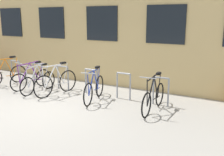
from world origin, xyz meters
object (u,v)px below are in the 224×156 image
bicycle_blue (94,88)px  bicycle_purple (31,78)px  bicycle_silver (38,81)px  bicycle_black (154,97)px  bicycle_white (56,82)px  bicycle_orange (6,74)px

bicycle_blue → bicycle_purple: 2.75m
bicycle_silver → bicycle_black: bearing=2.4°
bicycle_purple → bicycle_white: bicycle_white is taller
bicycle_purple → bicycle_white: bearing=-6.1°
bicycle_purple → bicycle_silver: size_ratio=0.97×
bicycle_blue → bicycle_purple: bicycle_blue is taller
bicycle_blue → bicycle_white: 1.46m
bicycle_silver → bicycle_purple: bearing=159.1°
bicycle_purple → bicycle_white: size_ratio=0.91×
bicycle_black → bicycle_blue: bearing=-178.6°
bicycle_purple → bicycle_black: size_ratio=0.92×
bicycle_orange → bicycle_white: bicycle_orange is taller
bicycle_blue → bicycle_white: (-1.46, -0.05, 0.02)m
bicycle_orange → bicycle_silver: bearing=-5.1°
bicycle_orange → bicycle_silver: (1.81, -0.16, -0.02)m
bicycle_white → bicycle_black: (3.36, 0.10, -0.03)m
bicycle_white → bicycle_silver: bicycle_white is taller
bicycle_orange → bicycle_blue: size_ratio=0.98×
bicycle_orange → bicycle_white: 2.54m
bicycle_black → bicycle_silver: size_ratio=1.06×
bicycle_purple → bicycle_white: (1.28, -0.14, 0.04)m
bicycle_white → bicycle_silver: bearing=-174.2°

